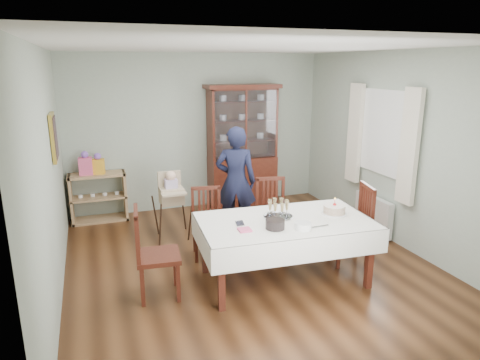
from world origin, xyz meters
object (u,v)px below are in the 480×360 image
gift_bag_pink (86,164)px  chair_far_right (272,227)px  sideboard (99,197)px  gift_bag_orange (98,165)px  champagne_tray (278,212)px  china_cabinet (242,145)px  chair_end_left (157,270)px  chair_far_left (208,236)px  birthday_cake (334,210)px  chair_end_right (350,239)px  woman (236,182)px  high_chair (172,212)px  dining_table (284,250)px

gift_bag_pink → chair_far_right: bearing=-38.2°
sideboard → gift_bag_orange: size_ratio=2.64×
champagne_tray → gift_bag_pink: (-2.11, 2.74, 0.14)m
china_cabinet → chair_end_left: bearing=-126.3°
chair_far_left → birthday_cake: bearing=-26.7°
china_cabinet → chair_end_right: bearing=-79.1°
chair_end_right → gift_bag_orange: gift_bag_orange is taller
chair_far_right → woman: woman is taller
china_cabinet → chair_far_left: 2.38m
champagne_tray → birthday_cake: bearing=-9.8°
sideboard → chair_far_left: (1.32, -1.90, -0.13)m
chair_end_right → high_chair: size_ratio=1.01×
champagne_tray → gift_bag_pink: gift_bag_pink is taller
chair_far_left → woman: bearing=54.3°
champagne_tray → dining_table: bearing=-69.6°
chair_far_right → chair_far_left: bearing=-167.9°
chair_end_right → woman: 1.84m
china_cabinet → dining_table: bearing=-100.1°
sideboard → birthday_cake: (2.64, -2.88, 0.41)m
chair_end_left → gift_bag_orange: size_ratio=3.01×
dining_table → china_cabinet: 2.98m
sideboard → high_chair: 1.50m
chair_end_right → birthday_cake: 0.66m
sideboard → gift_bag_pink: bearing=-172.6°
china_cabinet → sideboard: 2.60m
champagne_tray → sideboard: bearing=125.3°
chair_far_right → chair_end_left: bearing=-142.1°
chair_far_right → champagne_tray: (-0.30, -0.84, 0.54)m
chair_end_right → gift_bag_orange: (-2.98, 2.68, 0.65)m
chair_end_left → champagne_tray: chair_end_left is taller
chair_end_left → high_chair: (0.48, 1.61, 0.09)m
dining_table → chair_end_right: bearing=9.3°
high_chair → birthday_cake: (1.64, -1.76, 0.42)m
china_cabinet → champagne_tray: 2.81m
sideboard → high_chair: bearing=-48.3°
chair_end_right → gift_bag_orange: bearing=-118.6°
chair_far_left → gift_bag_pink: bearing=137.8°
chair_end_left → birthday_cake: size_ratio=3.42×
high_chair → woman: bearing=-11.4°
woman → chair_far_left: bearing=66.2°
chair_end_left → gift_bag_orange: 2.82m
chair_far_right → woman: bearing=130.7°
woman → china_cabinet: bearing=-92.2°
high_chair → champagne_tray: 1.95m
chair_far_left → gift_bag_orange: size_ratio=2.70×
chair_end_left → gift_bag_pink: 2.87m
china_cabinet → gift_bag_pink: bearing=180.0°
chair_end_left → woman: 2.07m
chair_far_right → high_chair: bearing=160.5°
china_cabinet → birthday_cake: bearing=-87.2°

